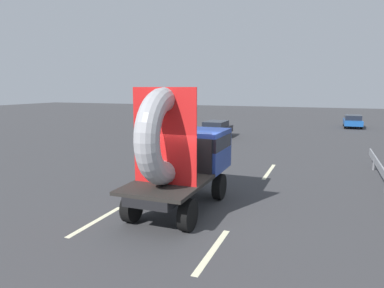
{
  "coord_description": "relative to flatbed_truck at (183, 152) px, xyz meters",
  "views": [
    {
      "loc": [
        4.03,
        -9.45,
        3.77
      ],
      "look_at": [
        -0.12,
        1.18,
        1.9
      ],
      "focal_mm": 32.6,
      "sensor_mm": 36.0,
      "label": 1
    }
  ],
  "objects": [
    {
      "name": "lane_dash_left_near",
      "position": [
        -1.83,
        -2.04,
        -1.78
      ],
      "size": [
        0.16,
        2.44,
        0.01
      ],
      "primitive_type": "cube",
      "rotation": [
        0.0,
        0.0,
        1.57
      ],
      "color": "beige",
      "rests_on": "ground_plane"
    },
    {
      "name": "lane_dash_right_near",
      "position": [
        1.83,
        -2.58,
        -1.78
      ],
      "size": [
        0.16,
        2.43,
        0.01
      ],
      "primitive_type": "cube",
      "rotation": [
        0.0,
        0.0,
        1.57
      ],
      "color": "beige",
      "rests_on": "ground_plane"
    },
    {
      "name": "lane_dash_right_far",
      "position": [
        1.83,
        5.73,
        -1.78
      ],
      "size": [
        0.16,
        2.99,
        0.01
      ],
      "primitive_type": "cube",
      "rotation": [
        0.0,
        0.0,
        1.57
      ],
      "color": "beige",
      "rests_on": "ground_plane"
    },
    {
      "name": "lane_dash_left_far",
      "position": [
        -1.83,
        5.58,
        -1.78
      ],
      "size": [
        0.16,
        2.88,
        0.01
      ],
      "primitive_type": "cube",
      "rotation": [
        0.0,
        0.0,
        1.57
      ],
      "color": "beige",
      "rests_on": "ground_plane"
    },
    {
      "name": "distant_sedan",
      "position": [
        -3.66,
        15.17,
        -1.11
      ],
      "size": [
        1.64,
        3.83,
        1.25
      ],
      "color": "black",
      "rests_on": "ground_plane"
    },
    {
      "name": "ground_plane",
      "position": [
        0.12,
        -0.4,
        -1.78
      ],
      "size": [
        120.0,
        120.0,
        0.0
      ],
      "primitive_type": "plane",
      "color": "#38383A"
    },
    {
      "name": "flatbed_truck",
      "position": [
        0.0,
        0.0,
        0.0
      ],
      "size": [
        2.02,
        4.74,
        3.77
      ],
      "color": "black",
      "rests_on": "ground_plane"
    },
    {
      "name": "oncoming_car",
      "position": [
        6.38,
        26.11,
        -1.14
      ],
      "size": [
        1.56,
        3.64,
        1.19
      ],
      "color": "black",
      "rests_on": "ground_plane"
    }
  ]
}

